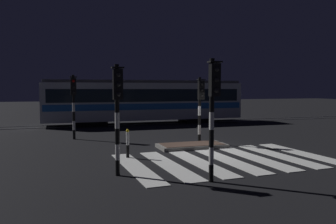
% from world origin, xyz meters
% --- Properties ---
extents(ground_plane, '(120.00, 120.00, 0.00)m').
position_xyz_m(ground_plane, '(0.00, 0.00, 0.00)').
color(ground_plane, black).
extents(rail_near, '(80.00, 0.12, 0.03)m').
position_xyz_m(rail_near, '(0.00, 10.91, 0.01)').
color(rail_near, '#59595E').
rests_on(rail_near, ground).
extents(rail_far, '(80.00, 0.12, 0.03)m').
position_xyz_m(rail_far, '(0.00, 12.35, 0.01)').
color(rail_far, '#59595E').
rests_on(rail_far, ground).
extents(crosswalk_zebra, '(7.86, 5.06, 0.02)m').
position_xyz_m(crosswalk_zebra, '(-0.00, -1.91, 0.01)').
color(crosswalk_zebra, silver).
rests_on(crosswalk_zebra, ground).
extents(traffic_island, '(3.03, 1.39, 0.18)m').
position_xyz_m(traffic_island, '(-0.24, 0.92, 0.09)').
color(traffic_island, slate).
rests_on(traffic_island, ground).
extents(traffic_light_median_centre, '(0.36, 0.42, 3.17)m').
position_xyz_m(traffic_light_median_centre, '(0.51, 1.71, 2.09)').
color(traffic_light_median_centre, black).
rests_on(traffic_light_median_centre, ground).
extents(traffic_light_kerb_mid_left, '(0.36, 0.42, 3.48)m').
position_xyz_m(traffic_light_kerb_mid_left, '(-1.83, -4.47, 2.30)').
color(traffic_light_kerb_mid_left, black).
rests_on(traffic_light_kerb_mid_left, ground).
extents(traffic_light_corner_far_left, '(0.36, 0.42, 3.34)m').
position_xyz_m(traffic_light_corner_far_left, '(-5.13, 5.08, 2.21)').
color(traffic_light_corner_far_left, black).
rests_on(traffic_light_corner_far_left, ground).
extents(traffic_light_corner_near_left, '(0.36, 0.42, 3.37)m').
position_xyz_m(traffic_light_corner_near_left, '(-4.23, -2.96, 2.22)').
color(traffic_light_corner_near_left, black).
rests_on(traffic_light_corner_near_left, ground).
extents(tram, '(14.97, 2.58, 4.15)m').
position_xyz_m(tram, '(0.39, 11.62, 1.75)').
color(tram, silver).
rests_on(tram, ground).
extents(bollard_island_edge, '(0.12, 0.12, 1.11)m').
position_xyz_m(bollard_island_edge, '(-3.42, -0.41, 0.56)').
color(bollard_island_edge, black).
rests_on(bollard_island_edge, ground).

